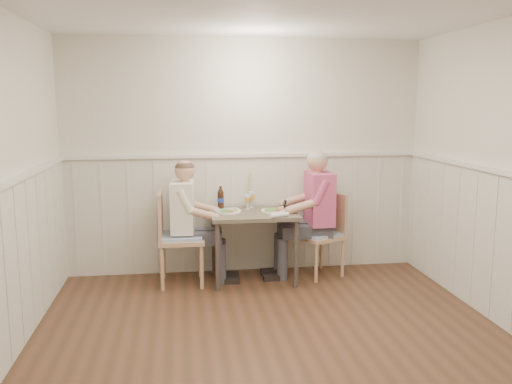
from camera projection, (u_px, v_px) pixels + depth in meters
ground_plane at (281, 358)px, 4.08m from camera, size 4.50×4.50×0.00m
room_shell at (282, 157)px, 3.83m from camera, size 4.04×4.54×2.60m
wainscot at (267, 246)px, 4.64m from camera, size 4.00×4.49×1.34m
dining_table at (253, 221)px, 5.78m from camera, size 0.91×0.70×0.75m
chair_right at (323, 231)px, 6.00m from camera, size 0.57×0.57×0.91m
chair_left at (176, 234)px, 5.67m from camera, size 0.47×0.47×0.99m
man_in_pink at (315, 223)px, 5.94m from camera, size 0.65×0.46×1.42m
diner_cream at (187, 231)px, 5.74m from camera, size 0.64×0.44×1.34m
plate_man at (274, 210)px, 5.77m from camera, size 0.30×0.30×0.07m
plate_diner at (228, 211)px, 5.71m from camera, size 0.25×0.25×0.06m
beer_glass_a at (251, 197)px, 5.99m from camera, size 0.07×0.07×0.18m
beer_glass_b at (248, 200)px, 5.89m from camera, size 0.07×0.07×0.16m
beer_bottle at (221, 199)px, 5.93m from camera, size 0.07×0.07×0.25m
rolled_napkin at (279, 215)px, 5.50m from camera, size 0.21×0.12×0.05m
grass_vase at (248, 190)px, 6.01m from camera, size 0.05×0.05×0.44m
gingham_mat at (227, 210)px, 5.87m from camera, size 0.31×0.27×0.01m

